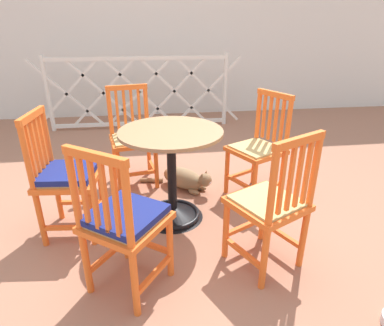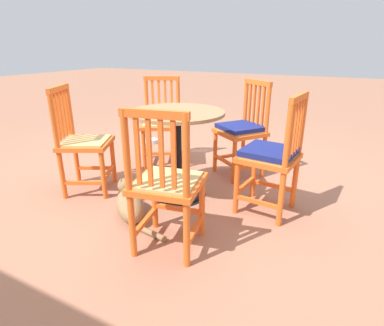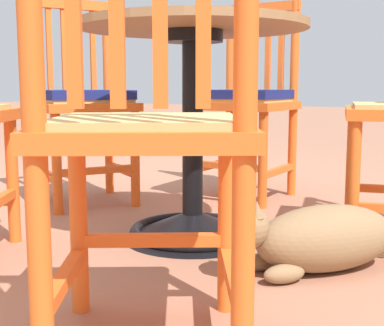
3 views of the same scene
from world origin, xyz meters
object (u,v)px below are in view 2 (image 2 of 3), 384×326
(orange_chair_by_planter, at_px, (272,156))
(orange_chair_facing_out, at_px, (162,124))
(cafe_table, at_px, (178,164))
(tabby_cat, at_px, (130,203))
(orange_chair_at_corner, at_px, (83,143))
(pet_water_bowl, at_px, (152,141))
(orange_chair_near_fence, at_px, (166,185))
(orange_chair_tucked_in, at_px, (242,131))

(orange_chair_by_planter, distance_m, orange_chair_facing_out, 1.41)
(cafe_table, distance_m, tabby_cat, 0.52)
(orange_chair_at_corner, height_order, pet_water_bowl, orange_chair_at_corner)
(orange_chair_facing_out, bearing_deg, tabby_cat, 109.69)
(orange_chair_facing_out, height_order, pet_water_bowl, orange_chair_facing_out)
(orange_chair_by_planter, distance_m, pet_water_bowl, 2.17)
(orange_chair_near_fence, xyz_separation_m, orange_chair_facing_out, (0.86, -1.30, 0.00))
(cafe_table, bearing_deg, pet_water_bowl, -47.47)
(orange_chair_near_fence, xyz_separation_m, tabby_cat, (0.47, -0.22, -0.34))
(orange_chair_at_corner, distance_m, orange_chair_by_planter, 1.56)
(cafe_table, bearing_deg, orange_chair_near_fence, 114.73)
(orange_chair_at_corner, xyz_separation_m, pet_water_bowl, (0.31, -1.45, -0.41))
(orange_chair_near_fence, xyz_separation_m, pet_water_bowl, (1.39, -1.85, -0.41))
(cafe_table, xyz_separation_m, orange_chair_near_fence, (-0.31, 0.68, 0.15))
(orange_chair_at_corner, distance_m, tabby_cat, 0.72)
(orange_chair_facing_out, relative_size, tabby_cat, 1.41)
(orange_chair_near_fence, bearing_deg, orange_chair_facing_out, -56.51)
(orange_chair_facing_out, bearing_deg, pet_water_bowl, -46.26)
(orange_chair_at_corner, xyz_separation_m, tabby_cat, (-0.61, 0.18, -0.34))
(cafe_table, xyz_separation_m, orange_chair_at_corner, (0.77, 0.28, 0.15))
(orange_chair_near_fence, distance_m, orange_chair_tucked_in, 1.38)
(orange_chair_near_fence, bearing_deg, orange_chair_tucked_in, -90.07)
(orange_chair_at_corner, relative_size, orange_chair_facing_out, 1.00)
(orange_chair_near_fence, relative_size, orange_chair_tucked_in, 1.00)
(cafe_table, height_order, orange_chair_near_fence, orange_chair_near_fence)
(cafe_table, distance_m, orange_chair_near_fence, 0.76)
(orange_chair_by_planter, bearing_deg, orange_chair_near_fence, 60.11)
(orange_chair_facing_out, bearing_deg, orange_chair_tucked_in, -174.86)
(orange_chair_facing_out, bearing_deg, orange_chair_near_fence, 123.49)
(orange_chair_facing_out, xyz_separation_m, pet_water_bowl, (0.53, -0.55, -0.41))
(orange_chair_by_planter, height_order, orange_chair_tucked_in, same)
(orange_chair_at_corner, height_order, orange_chair_tucked_in, same)
(cafe_table, relative_size, pet_water_bowl, 4.47)
(cafe_table, bearing_deg, orange_chair_at_corner, 19.87)
(cafe_table, relative_size, orange_chair_at_corner, 0.83)
(orange_chair_by_planter, xyz_separation_m, pet_water_bowl, (1.83, -1.09, -0.42))
(cafe_table, bearing_deg, orange_chair_tucked_in, -114.27)
(orange_chair_tucked_in, bearing_deg, cafe_table, 65.73)
(orange_chair_facing_out, distance_m, tabby_cat, 1.20)
(orange_chair_at_corner, distance_m, orange_chair_facing_out, 0.93)
(cafe_table, height_order, orange_chair_by_planter, orange_chair_by_planter)
(pet_water_bowl, bearing_deg, orange_chair_by_planter, 149.21)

